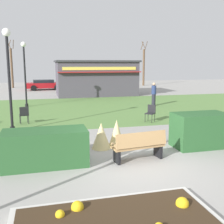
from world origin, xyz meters
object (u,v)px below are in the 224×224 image
(park_bench, at_px, (139,146))
(lamppost_mid, at_px, (9,68))
(lamppost_far, at_px, (25,67))
(parked_car_west_slot, at_px, (44,84))
(cafe_chair_center, at_px, (24,114))
(tree_left_bg, at_px, (12,67))
(cafe_chair_west, at_px, (151,112))
(food_kiosk, at_px, (96,78))
(tree_right_bg, at_px, (144,66))
(person_strolling, at_px, (154,94))
(parked_car_center_slot, at_px, (89,84))

(park_bench, height_order, lamppost_mid, lamppost_mid)
(lamppost_mid, bearing_deg, park_bench, -50.03)
(lamppost_far, relative_size, parked_car_west_slot, 1.05)
(cafe_chair_center, xyz_separation_m, tree_left_bg, (-2.67, 22.67, 2.10))
(tree_left_bg, bearing_deg, cafe_chair_west, -69.06)
(food_kiosk, relative_size, tree_left_bg, 1.30)
(cafe_chair_center, relative_size, parked_car_west_slot, 0.21)
(park_bench, distance_m, food_kiosk, 18.75)
(cafe_chair_center, distance_m, tree_right_bg, 26.66)
(park_bench, xyz_separation_m, tree_right_bg, (11.02, 28.54, 2.19))
(person_strolling, bearing_deg, parked_car_center_slot, -20.79)
(parked_car_center_slot, distance_m, tree_left_bg, 10.17)
(lamppost_mid, xyz_separation_m, tree_left_bg, (-2.22, 24.08, -0.20))
(lamppost_far, xyz_separation_m, cafe_chair_west, (6.60, -7.06, -2.30))
(parked_car_west_slot, bearing_deg, tree_left_bg, 135.02)
(parked_car_center_slot, xyz_separation_m, tree_right_bg, (8.31, 3.28, 2.03))
(cafe_chair_west, height_order, tree_right_bg, tree_right_bg)
(park_bench, relative_size, person_strolling, 1.04)
(food_kiosk, xyz_separation_m, cafe_chair_center, (-6.06, -12.09, -1.15))
(cafe_chair_center, distance_m, parked_car_west_slot, 18.82)
(parked_car_center_slot, bearing_deg, lamppost_mid, -109.03)
(park_bench, height_order, lamppost_far, lamppost_far)
(food_kiosk, relative_size, parked_car_center_slot, 1.82)
(tree_right_bg, bearing_deg, cafe_chair_west, -109.97)
(park_bench, xyz_separation_m, cafe_chair_center, (-3.81, 6.48, 0.05))
(cafe_chair_center, xyz_separation_m, parked_car_west_slot, (1.23, 18.78, 0.12))
(lamppost_far, height_order, person_strolling, lamppost_far)
(park_bench, relative_size, tree_left_bg, 0.29)
(parked_car_west_slot, bearing_deg, park_bench, -84.18)
(food_kiosk, xyz_separation_m, parked_car_center_slot, (0.46, 6.69, -1.04))
(person_strolling, relative_size, tree_left_bg, 0.28)
(lamppost_far, xyz_separation_m, parked_car_center_slot, (6.70, 12.80, -2.18))
(cafe_chair_center, bearing_deg, person_strolling, 24.91)
(lamppost_far, relative_size, cafe_chair_west, 5.08)
(lamppost_mid, distance_m, cafe_chair_center, 2.73)
(cafe_chair_center, xyz_separation_m, tree_right_bg, (14.83, 22.06, 2.14))
(lamppost_mid, distance_m, food_kiosk, 15.03)
(park_bench, relative_size, food_kiosk, 0.23)
(tree_left_bg, bearing_deg, parked_car_center_slot, -22.96)
(lamppost_mid, relative_size, parked_car_center_slot, 1.06)
(person_strolling, distance_m, tree_right_bg, 19.07)
(cafe_chair_center, bearing_deg, parked_car_west_slot, 86.25)
(lamppost_far, bearing_deg, tree_left_bg, 98.47)
(person_strolling, bearing_deg, cafe_chair_center, 85.48)
(lamppost_mid, distance_m, person_strolling, 10.89)
(parked_car_west_slot, xyz_separation_m, tree_left_bg, (-3.90, 3.89, 1.99))
(tree_right_bg, bearing_deg, cafe_chair_center, -123.91)
(parked_car_west_slot, bearing_deg, person_strolling, -62.90)
(lamppost_mid, xyz_separation_m, food_kiosk, (6.51, 13.50, -1.15))
(cafe_chair_west, relative_size, parked_car_west_slot, 0.21)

